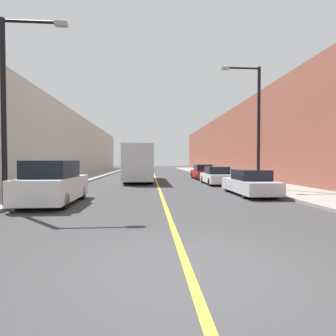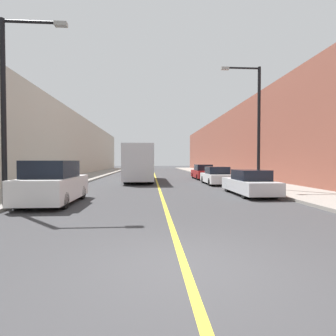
# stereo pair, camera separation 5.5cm
# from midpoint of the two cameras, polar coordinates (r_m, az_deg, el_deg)

# --- Properties ---
(ground_plane) EXTENTS (200.00, 200.00, 0.00)m
(ground_plane) POSITION_cam_midpoint_polar(r_m,az_deg,el_deg) (5.05, 3.93, -20.98)
(ground_plane) COLOR #38383A
(sidewalk_left) EXTENTS (3.99, 72.00, 0.15)m
(sidewalk_left) POSITION_cam_midpoint_polar(r_m,az_deg,el_deg) (35.48, -16.35, -1.54)
(sidewalk_left) COLOR gray
(sidewalk_left) RESTS_ON ground
(sidewalk_right) EXTENTS (3.99, 72.00, 0.15)m
(sidewalk_right) POSITION_cam_midpoint_polar(r_m,az_deg,el_deg) (35.78, 10.20, -1.48)
(sidewalk_right) COLOR gray
(sidewalk_right) RESTS_ON ground
(building_row_left) EXTENTS (4.00, 72.00, 8.25)m
(building_row_left) POSITION_cam_midpoint_polar(r_m,az_deg,el_deg) (36.55, -22.55, 4.85)
(building_row_left) COLOR #B7B2A3
(building_row_left) RESTS_ON ground
(building_row_right) EXTENTS (4.00, 72.00, 8.84)m
(building_row_right) POSITION_cam_midpoint_polar(r_m,az_deg,el_deg) (37.00, 16.26, 5.32)
(building_row_right) COLOR brown
(building_row_right) RESTS_ON ground
(road_center_line) EXTENTS (0.16, 72.00, 0.01)m
(road_center_line) POSITION_cam_midpoint_polar(r_m,az_deg,el_deg) (34.68, -3.02, -1.67)
(road_center_line) COLOR gold
(road_center_line) RESTS_ON ground
(bus) EXTENTS (2.56, 10.12, 3.34)m
(bus) POSITION_cam_midpoint_polar(r_m,az_deg,el_deg) (25.42, -6.22, 1.18)
(bus) COLOR silver
(bus) RESTS_ON ground
(parked_suv_left) EXTENTS (2.02, 4.48, 1.95)m
(parked_suv_left) POSITION_cam_midpoint_polar(r_m,az_deg,el_deg) (12.86, -23.82, -3.22)
(parked_suv_left) COLOR silver
(parked_suv_left) RESTS_ON ground
(car_right_near) EXTENTS (1.82, 4.75, 1.44)m
(car_right_near) POSITION_cam_midpoint_polar(r_m,az_deg,el_deg) (15.62, 17.21, -3.23)
(car_right_near) COLOR silver
(car_right_near) RESTS_ON ground
(car_right_mid) EXTENTS (1.87, 4.31, 1.47)m
(car_right_mid) POSITION_cam_midpoint_polar(r_m,az_deg,el_deg) (21.99, 10.39, -1.81)
(car_right_mid) COLOR silver
(car_right_mid) RESTS_ON ground
(car_right_far) EXTENTS (1.81, 4.78, 1.57)m
(car_right_far) POSITION_cam_midpoint_polar(r_m,az_deg,el_deg) (28.16, 7.46, -0.99)
(car_right_far) COLOR maroon
(car_right_far) RESTS_ON ground
(street_lamp_left) EXTENTS (2.63, 0.24, 7.44)m
(street_lamp_left) POSITION_cam_midpoint_polar(r_m,az_deg,el_deg) (12.54, -31.35, 12.68)
(street_lamp_left) COLOR black
(street_lamp_left) RESTS_ON sidewalk_left
(street_lamp_right) EXTENTS (2.63, 0.24, 7.91)m
(street_lamp_right) POSITION_cam_midpoint_polar(r_m,az_deg,el_deg) (18.31, 18.43, 9.96)
(street_lamp_right) COLOR black
(street_lamp_right) RESTS_ON sidewalk_right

